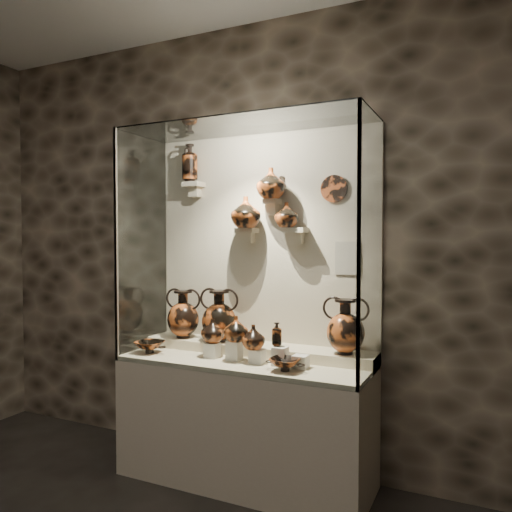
{
  "coord_description": "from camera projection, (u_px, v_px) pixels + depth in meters",
  "views": [
    {
      "loc": [
        1.49,
        -0.8,
        1.64
      ],
      "look_at": [
        0.04,
        2.27,
        1.52
      ],
      "focal_mm": 35.0,
      "sensor_mm": 36.0,
      "label": 1
    }
  ],
  "objects": [
    {
      "name": "wall_back",
      "position": [
        264.0,
        244.0,
        3.62
      ],
      "size": [
        5.0,
        0.02,
        3.2
      ],
      "primitive_type": "cube",
      "color": "black",
      "rests_on": "ground"
    },
    {
      "name": "plinth",
      "position": [
        245.0,
        422.0,
        3.37
      ],
      "size": [
        1.7,
        0.6,
        0.8
      ],
      "primitive_type": "cube",
      "color": "#C0B49A",
      "rests_on": "floor"
    },
    {
      "name": "front_tier",
      "position": [
        245.0,
        361.0,
        3.35
      ],
      "size": [
        1.68,
        0.58,
        0.03
      ],
      "primitive_type": "cube",
      "color": "beige",
      "rests_on": "plinth"
    },
    {
      "name": "rear_tier",
      "position": [
        256.0,
        351.0,
        3.51
      ],
      "size": [
        1.7,
        0.25,
        0.1
      ],
      "primitive_type": "cube",
      "color": "beige",
      "rests_on": "plinth"
    },
    {
      "name": "back_panel",
      "position": [
        264.0,
        244.0,
        3.61
      ],
      "size": [
        1.7,
        0.03,
        1.6
      ],
      "primitive_type": "cube",
      "color": "#C0B49A",
      "rests_on": "plinth"
    },
    {
      "name": "glass_front",
      "position": [
        223.0,
        245.0,
        3.06
      ],
      "size": [
        1.7,
        0.01,
        1.6
      ],
      "primitive_type": "cube",
      "color": "white",
      "rests_on": "plinth"
    },
    {
      "name": "glass_left",
      "position": [
        142.0,
        244.0,
        3.69
      ],
      "size": [
        0.01,
        0.6,
        1.6
      ],
      "primitive_type": "cube",
      "color": "white",
      "rests_on": "plinth"
    },
    {
      "name": "glass_right",
      "position": [
        371.0,
        246.0,
        2.97
      ],
      "size": [
        0.01,
        0.6,
        1.6
      ],
      "primitive_type": "cube",
      "color": "white",
      "rests_on": "plinth"
    },
    {
      "name": "glass_top",
      "position": [
        244.0,
        125.0,
        3.3
      ],
      "size": [
        1.7,
        0.6,
        0.01
      ],
      "primitive_type": "cube",
      "color": "white",
      "rests_on": "back_panel"
    },
    {
      "name": "frame_post_left",
      "position": [
        116.0,
        245.0,
        3.42
      ],
      "size": [
        0.02,
        0.02,
        1.6
      ],
      "primitive_type": "cube",
      "color": "gray",
      "rests_on": "plinth"
    },
    {
      "name": "frame_post_right",
      "position": [
        359.0,
        246.0,
        2.71
      ],
      "size": [
        0.02,
        0.02,
        1.6
      ],
      "primitive_type": "cube",
      "color": "gray",
      "rests_on": "plinth"
    },
    {
      "name": "pedestal_a",
      "position": [
        212.0,
        350.0,
        3.4
      ],
      "size": [
        0.09,
        0.09,
        0.1
      ],
      "primitive_type": "cube",
      "color": "silver",
      "rests_on": "front_tier"
    },
    {
      "name": "pedestal_b",
      "position": [
        234.0,
        350.0,
        3.33
      ],
      "size": [
        0.09,
        0.09,
        0.13
      ],
      "primitive_type": "cube",
      "color": "silver",
      "rests_on": "front_tier"
    },
    {
      "name": "pedestal_c",
      "position": [
        258.0,
        356.0,
        3.26
      ],
      "size": [
        0.09,
        0.09,
        0.09
      ],
      "primitive_type": "cube",
      "color": "silver",
      "rests_on": "front_tier"
    },
    {
      "name": "pedestal_d",
      "position": [
        280.0,
        356.0,
        3.19
      ],
      "size": [
        0.09,
        0.09,
        0.12
      ],
      "primitive_type": "cube",
      "color": "silver",
      "rests_on": "front_tier"
    },
    {
      "name": "pedestal_e",
      "position": [
        301.0,
        362.0,
        3.13
      ],
      "size": [
        0.09,
        0.09,
        0.08
      ],
      "primitive_type": "cube",
      "color": "silver",
      "rests_on": "front_tier"
    },
    {
      "name": "bracket_ul",
      "position": [
        194.0,
        185.0,
        3.76
      ],
      "size": [
        0.14,
        0.12,
        0.04
      ],
      "primitive_type": "cube",
      "color": "#C0B49A",
      "rests_on": "back_panel"
    },
    {
      "name": "bracket_ca",
      "position": [
        247.0,
        230.0,
        3.58
      ],
      "size": [
        0.14,
        0.12,
        0.04
      ],
      "primitive_type": "cube",
      "color": "#C0B49A",
      "rests_on": "back_panel"
    },
    {
      "name": "bracket_cb",
      "position": [
        273.0,
        202.0,
        3.49
      ],
      "size": [
        0.1,
        0.12,
        0.04
      ],
      "primitive_type": "cube",
      "color": "#C0B49A",
      "rests_on": "back_panel"
    },
    {
      "name": "bracket_cc",
      "position": [
        297.0,
        230.0,
        3.42
      ],
      "size": [
        0.14,
        0.12,
        0.04
      ],
      "primitive_type": "cube",
      "color": "#C0B49A",
      "rests_on": "back_panel"
    },
    {
      "name": "amphora_left",
      "position": [
        183.0,
        314.0,
        3.73
      ],
      "size": [
        0.3,
        0.3,
        0.36
      ],
      "primitive_type": null,
      "rotation": [
        0.0,
        0.0,
        -0.06
      ],
      "color": "#A0491E",
      "rests_on": "rear_tier"
    },
    {
      "name": "amphora_mid",
      "position": [
        219.0,
        316.0,
        3.59
      ],
      "size": [
        0.39,
        0.39,
        0.37
      ],
      "primitive_type": null,
      "rotation": [
        0.0,
        0.0,
        0.4
      ],
      "color": "#98441A",
      "rests_on": "rear_tier"
    },
    {
      "name": "amphora_right",
      "position": [
        345.0,
        326.0,
        3.2
      ],
      "size": [
        0.33,
        0.33,
        0.36
      ],
      "primitive_type": null,
      "rotation": [
        0.0,
        0.0,
        -0.15
      ],
      "color": "#A0491E",
      "rests_on": "rear_tier"
    },
    {
      "name": "jug_a",
      "position": [
        213.0,
        330.0,
        3.41
      ],
      "size": [
        0.21,
        0.21,
        0.17
      ],
      "primitive_type": "imported",
      "rotation": [
        0.0,
        0.0,
        -0.37
      ],
      "color": "#A0491E",
      "rests_on": "pedestal_a"
    },
    {
      "name": "jug_b",
      "position": [
        236.0,
        329.0,
        3.3
      ],
      "size": [
        0.21,
        0.21,
        0.17
      ],
      "primitive_type": "imported",
      "rotation": [
        0.0,
        0.0,
        0.34
      ],
      "color": "#98441A",
      "rests_on": "pedestal_b"
    },
    {
      "name": "jug_c",
      "position": [
        254.0,
        337.0,
        3.25
      ],
      "size": [
        0.18,
        0.18,
        0.16
      ],
      "primitive_type": "imported",
      "rotation": [
        0.0,
        0.0,
        0.15
      ],
      "color": "#A0491E",
      "rests_on": "pedestal_c"
    },
    {
      "name": "lekythos_small",
      "position": [
        277.0,
        333.0,
        3.2
      ],
      "size": [
        0.09,
        0.09,
        0.17
      ],
      "primitive_type": null,
      "rotation": [
        0.0,
        0.0,
        -0.25
      ],
      "color": "#98441A",
      "rests_on": "pedestal_d"
    },
    {
      "name": "kylix_left",
      "position": [
        150.0,
        346.0,
        3.54
      ],
      "size": [
        0.28,
        0.25,
        0.1
      ],
      "primitive_type": null,
      "rotation": [
        0.0,
        0.0,
        -0.15
      ],
      "color": "#98441A",
      "rests_on": "front_tier"
    },
    {
      "name": "kylix_right",
      "position": [
        285.0,
        363.0,
        3.05
      ],
      "size": [
        0.29,
        0.27,
        0.1
      ],
      "primitive_type": null,
      "rotation": [
        0.0,
        0.0,
        -0.31
      ],
      "color": "#A0491E",
      "rests_on": "front_tier"
    },
    {
      "name": "lekythos_tall",
      "position": [
        190.0,
        161.0,
        3.75
      ],
      "size": [
        0.16,
        0.16,
        0.32
      ],
      "primitive_type": null,
      "rotation": [
        0.0,
        0.0,
        -0.24
      ],
      "color": "#A0491E",
      "rests_on": "bracket_ul"
    },
    {
      "name": "ovoid_vase_a",
      "position": [
        246.0,
        212.0,
        3.52
      ],
      "size": [
        0.21,
        0.21,
        0.22
      ],
      "primitive_type": "imported",
      "rotation": [
        0.0,
        0.0,
        0.01
      ],
      "color": "#98441A",
      "rests_on": "bracket_ca"
    },
    {
      "name": "ovoid_vase_b",
      "position": [
        271.0,
        183.0,
        3.43
      ],
      "size": [
        0.21,
        0.21,
        0.21
      ],
      "primitive_type": "imported",
      "rotation": [
        0.0,
        0.0,
        -0.01
      ],
      "color": "#98441A",
      "rests_on": "bracket_cb"
    },
    {
      "name": "ovoid_vase_c",
      "position": [
        287.0,
        215.0,
        3.41
      ],
      "size": [
        0.21,
        0.21,
        0.17
      ],
      "primitive_type": "imported",
      "rotation": [
        0.0,
        0.0,
        0.35
      ],
      "color": "#98441A",
      "rests_on": "bracket_cc"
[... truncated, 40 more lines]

